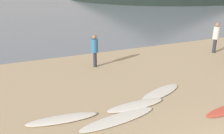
# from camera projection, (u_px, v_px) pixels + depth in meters

# --- Properties ---
(ground_plane) EXTENTS (120.00, 120.00, 0.20)m
(ground_plane) POSITION_uv_depth(u_px,v_px,m) (97.00, 58.00, 13.49)
(ground_plane) COLOR tan
(ground_plane) RESTS_ON ground
(surfboard_2) EXTENTS (2.19, 0.69, 0.09)m
(surfboard_2) POSITION_uv_depth(u_px,v_px,m) (62.00, 119.00, 7.30)
(surfboard_2) COLOR silver
(surfboard_2) RESTS_ON ground
(surfboard_3) EXTENTS (2.65, 0.89, 0.07)m
(surfboard_3) POSITION_uv_depth(u_px,v_px,m) (118.00, 119.00, 7.34)
(surfboard_3) COLOR silver
(surfboard_3) RESTS_ON ground
(surfboard_4) EXTENTS (2.11, 0.58, 0.08)m
(surfboard_4) POSITION_uv_depth(u_px,v_px,m) (136.00, 105.00, 8.12)
(surfboard_4) COLOR silver
(surfboard_4) RESTS_ON ground
(surfboard_5) EXTENTS (2.16, 1.27, 0.07)m
(surfboard_5) POSITION_uv_depth(u_px,v_px,m) (161.00, 92.00, 9.07)
(surfboard_5) COLOR silver
(surfboard_5) RESTS_ON ground
(person_1) EXTENTS (0.35, 0.35, 1.74)m
(person_1) POSITION_uv_depth(u_px,v_px,m) (216.00, 35.00, 13.80)
(person_1) COLOR #2D2D38
(person_1) RESTS_ON ground
(person_2) EXTENTS (0.32, 0.32, 1.58)m
(person_2) POSITION_uv_depth(u_px,v_px,m) (95.00, 48.00, 11.53)
(person_2) COLOR #2D2D38
(person_2) RESTS_ON ground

